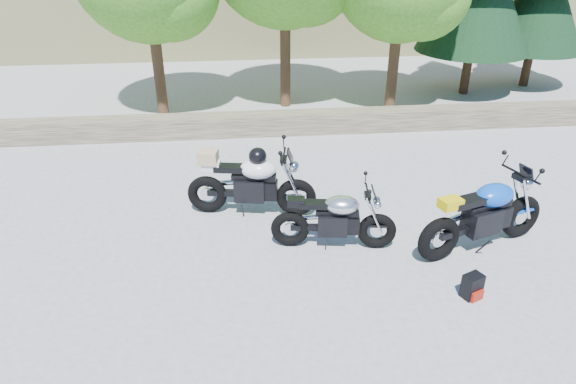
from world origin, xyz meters
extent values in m
plane|color=gray|center=(0.00, 0.00, 0.00)|extent=(90.00, 90.00, 0.00)
cube|color=#463A2F|center=(0.00, 5.50, 0.25)|extent=(22.00, 0.55, 0.50)
cylinder|color=#382314|center=(-2.50, 7.20, 1.51)|extent=(0.28, 0.28, 3.02)
cylinder|color=#382314|center=(0.80, 7.60, 1.68)|extent=(0.28, 0.28, 3.36)
cylinder|color=#382314|center=(3.60, 7.00, 1.46)|extent=(0.28, 0.28, 2.91)
cylinder|color=#382314|center=(6.20, 8.20, 1.08)|extent=(0.26, 0.26, 2.16)
cylinder|color=#382314|center=(8.40, 8.80, 0.96)|extent=(0.26, 0.26, 1.92)
torus|color=black|center=(1.53, 0.42, 0.30)|extent=(0.61, 0.24, 0.60)
torus|color=black|center=(0.19, 0.62, 0.30)|extent=(0.61, 0.24, 0.60)
cylinder|color=silver|center=(1.53, 0.42, 0.30)|extent=(0.21, 0.07, 0.21)
cylinder|color=silver|center=(0.19, 0.62, 0.30)|extent=(0.21, 0.07, 0.21)
cube|color=black|center=(0.84, 0.52, 0.41)|extent=(0.49, 0.34, 0.34)
cube|color=black|center=(0.91, 0.51, 0.62)|extent=(0.67, 0.24, 0.09)
ellipsoid|color=#BBBBC0|center=(0.97, 0.50, 0.75)|extent=(0.58, 0.44, 0.28)
cube|color=black|center=(0.56, 0.56, 0.75)|extent=(0.49, 0.27, 0.08)
cube|color=black|center=(0.28, 0.60, 0.79)|extent=(0.29, 0.22, 0.12)
cylinder|color=black|center=(1.34, 0.45, 0.96)|extent=(0.12, 0.62, 0.03)
sphere|color=silver|center=(1.49, 0.43, 0.81)|extent=(0.17, 0.17, 0.17)
torus|color=black|center=(0.40, 1.55, 0.34)|extent=(0.71, 0.29, 0.69)
torus|color=black|center=(-1.13, 1.82, 0.34)|extent=(0.71, 0.29, 0.69)
cylinder|color=silver|center=(0.40, 1.55, 0.34)|extent=(0.24, 0.08, 0.24)
cylinder|color=silver|center=(-1.13, 1.82, 0.34)|extent=(0.24, 0.08, 0.24)
cube|color=black|center=(-0.39, 1.69, 0.47)|extent=(0.57, 0.41, 0.39)
cube|color=black|center=(-0.31, 1.68, 0.71)|extent=(0.77, 0.30, 0.11)
ellipsoid|color=silver|center=(-0.24, 1.67, 0.86)|extent=(0.68, 0.52, 0.33)
cube|color=black|center=(-0.70, 1.75, 0.86)|extent=(0.57, 0.33, 0.10)
cube|color=silver|center=(-1.02, 1.81, 0.90)|extent=(0.33, 0.26, 0.14)
cylinder|color=black|center=(0.19, 1.59, 1.11)|extent=(0.16, 0.71, 0.03)
sphere|color=silver|center=(0.36, 1.56, 0.93)|extent=(0.19, 0.19, 0.19)
ellipsoid|color=black|center=(-0.24, 1.67, 1.10)|extent=(0.35, 0.36, 0.29)
cube|color=tan|center=(-1.07, 1.81, 1.06)|extent=(0.37, 0.33, 0.22)
torus|color=black|center=(3.89, 0.51, 0.36)|extent=(0.74, 0.40, 0.72)
torus|color=black|center=(2.35, 0.01, 0.36)|extent=(0.74, 0.40, 0.72)
cylinder|color=silver|center=(3.89, 0.51, 0.36)|extent=(0.25, 0.12, 0.25)
cylinder|color=silver|center=(2.35, 0.01, 0.36)|extent=(0.25, 0.12, 0.25)
cube|color=black|center=(3.10, 0.25, 0.50)|extent=(0.62, 0.49, 0.41)
cube|color=black|center=(3.18, 0.28, 0.74)|extent=(0.81, 0.42, 0.11)
ellipsoid|color=#0C47BC|center=(3.25, 0.30, 0.90)|extent=(0.75, 0.62, 0.34)
cube|color=black|center=(2.78, 0.15, 0.90)|extent=(0.61, 0.41, 0.10)
cube|color=#DCBE0B|center=(2.46, 0.04, 0.95)|extent=(0.37, 0.31, 0.15)
cylinder|color=black|center=(3.68, 0.44, 1.16)|extent=(0.27, 0.72, 0.04)
sphere|color=silver|center=(3.85, 0.50, 0.97)|extent=(0.20, 0.20, 0.20)
cube|color=black|center=(2.51, -0.88, 0.18)|extent=(0.31, 0.27, 0.35)
cube|color=#A21A0D|center=(2.56, -0.99, 0.08)|extent=(0.20, 0.11, 0.15)
camera|label=1|loc=(-0.53, -6.14, 4.54)|focal=32.00mm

